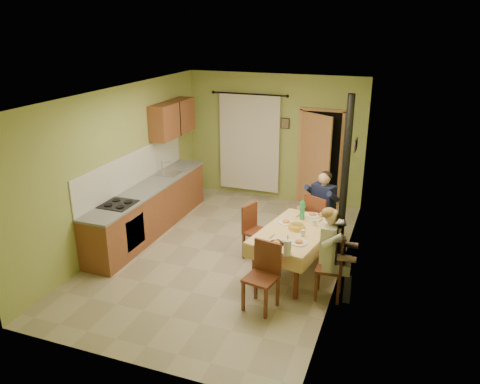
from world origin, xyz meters
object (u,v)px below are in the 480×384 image
at_px(chair_right, 329,280).
at_px(man_far, 322,201).
at_px(chair_near, 261,290).
at_px(chair_far, 320,232).
at_px(stove_flue, 343,201).
at_px(man_right, 331,243).
at_px(chair_left, 257,242).
at_px(dining_table, 294,252).

distance_m(chair_right, man_far, 1.75).
bearing_deg(chair_near, chair_far, -89.21).
distance_m(chair_near, stove_flue, 2.24).
xyz_separation_m(man_right, stove_flue, (-0.05, 1.35, 0.15)).
distance_m(man_far, stove_flue, 0.47).
relative_size(man_far, stove_flue, 0.50).
relative_size(chair_far, chair_left, 1.07).
relative_size(dining_table, chair_left, 1.85).
xyz_separation_m(chair_left, stove_flue, (1.33, 0.54, 0.74)).
bearing_deg(man_far, chair_far, -90.00).
xyz_separation_m(dining_table, stove_flue, (0.60, 0.85, 0.64)).
xyz_separation_m(chair_near, chair_right, (0.86, 0.60, -0.00)).
relative_size(chair_left, stove_flue, 0.34).
distance_m(dining_table, man_right, 0.96).
bearing_deg(chair_far, stove_flue, -4.06).
distance_m(dining_table, chair_right, 0.84).
xyz_separation_m(chair_far, man_far, (0.01, 0.01, 0.59)).
height_order(man_far, stove_flue, stove_flue).
bearing_deg(chair_near, man_right, -133.12).
bearing_deg(man_far, stove_flue, -6.02).
bearing_deg(stove_flue, chair_far, 150.27).
xyz_separation_m(chair_right, stove_flue, (-0.06, 1.35, 0.74)).
relative_size(chair_near, man_right, 0.70).
bearing_deg(chair_left, chair_far, 147.90).
xyz_separation_m(dining_table, chair_left, (-0.73, 0.30, -0.09)).
xyz_separation_m(chair_near, man_far, (0.42, 2.19, 0.59)).
height_order(man_right, stove_flue, stove_flue).
bearing_deg(stove_flue, chair_near, -112.24).
relative_size(man_right, stove_flue, 0.50).
bearing_deg(dining_table, chair_far, 90.21).
height_order(dining_table, chair_far, chair_far).
bearing_deg(stove_flue, man_far, 148.30).
relative_size(dining_table, stove_flue, 0.63).
relative_size(dining_table, man_right, 1.27).
bearing_deg(chair_left, chair_right, 78.38).
bearing_deg(chair_near, chair_left, -58.04).
xyz_separation_m(chair_left, man_far, (0.94, 0.78, 0.59)).
bearing_deg(dining_table, chair_left, 168.85).
bearing_deg(dining_table, chair_near, -88.87).
bearing_deg(chair_near, dining_table, -88.76).
xyz_separation_m(chair_far, man_right, (0.44, -1.58, 0.59)).
xyz_separation_m(chair_right, man_far, (-0.44, 1.59, 0.59)).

